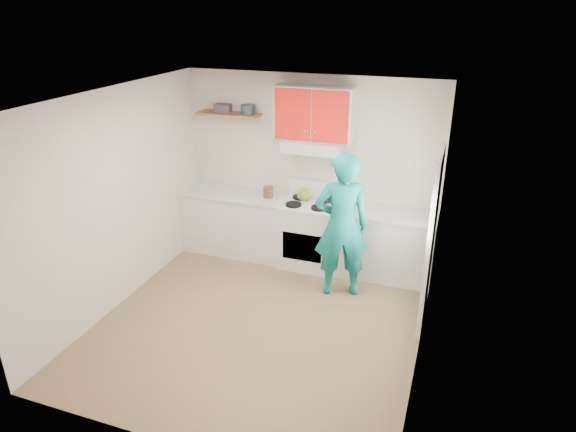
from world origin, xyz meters
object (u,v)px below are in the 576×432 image
at_px(crock, 268,193).
at_px(person, 342,226).
at_px(stove, 309,234).
at_px(tin, 248,109).
at_px(kettle, 304,195).

xyz_separation_m(crock, person, (1.22, -0.65, -0.06)).
relative_size(stove, tin, 4.49).
relative_size(tin, kettle, 1.00).
bearing_deg(kettle, tin, 174.20).
height_order(kettle, crock, kettle).
xyz_separation_m(tin, kettle, (0.86, -0.12, -1.09)).
relative_size(stove, crock, 5.29).
bearing_deg(stove, kettle, 142.71).
distance_m(stove, tin, 1.91).
height_order(stove, crock, crock).
distance_m(stove, kettle, 0.56).
relative_size(kettle, person, 0.11).
xyz_separation_m(tin, crock, (0.34, -0.16, -1.11)).
bearing_deg(crock, kettle, 4.51).
distance_m(tin, kettle, 1.40).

